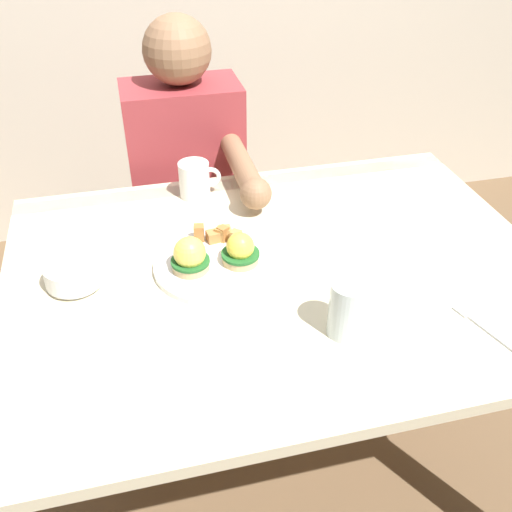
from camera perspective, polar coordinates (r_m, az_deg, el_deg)
The scene contains 8 objects.
ground_plane at distance 1.82m, azimuth 1.84°, elevation -20.16°, with size 6.00×6.00×0.00m, color brown.
dining_table at distance 1.34m, azimuth 2.34°, elevation -4.75°, with size 1.20×0.90×0.74m.
eggs_benedict_plate at distance 1.26m, azimuth -4.16°, elevation -0.23°, with size 0.27×0.27×0.09m.
fruit_bowl at distance 1.26m, azimuth -17.58°, elevation -1.67°, with size 0.12×0.12×0.05m.
coffee_mug at distance 1.52m, azimuth -6.06°, elevation 7.64°, with size 0.11×0.08×0.09m.
fork at distance 1.20m, azimuth 21.48°, elevation -6.41°, with size 0.06×0.15×0.00m.
water_glass_near at distance 1.09m, azimuth 9.10°, elevation -5.47°, with size 0.07×0.07×0.12m.
diner_person at distance 1.80m, azimuth -6.59°, elevation 7.22°, with size 0.34×0.54×1.14m.
Camera 1 is at (-0.30, -0.98, 1.50)m, focal length 40.37 mm.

